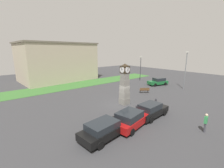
% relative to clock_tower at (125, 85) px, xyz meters
% --- Properties ---
extents(ground_plane, '(77.23, 77.23, 0.00)m').
position_rel_clock_tower_xyz_m(ground_plane, '(-0.61, 0.24, -2.54)').
color(ground_plane, '#38383A').
extents(clock_tower, '(1.24, 1.24, 5.38)m').
position_rel_clock_tower_xyz_m(clock_tower, '(0.00, 0.00, 0.00)').
color(clock_tower, slate).
rests_on(clock_tower, ground_plane).
extents(bollard_near_tower, '(0.27, 0.27, 0.91)m').
position_rel_clock_tower_xyz_m(bollard_near_tower, '(2.87, -2.94, -2.09)').
color(bollard_near_tower, '#333338').
rests_on(bollard_near_tower, ground_plane).
extents(bollard_mid_row, '(0.32, 0.32, 1.00)m').
position_rel_clock_tower_xyz_m(bollard_mid_row, '(1.59, -3.24, -2.04)').
color(bollard_mid_row, brown).
rests_on(bollard_mid_row, ground_plane).
extents(bollard_far_row, '(0.27, 0.27, 1.04)m').
position_rel_clock_tower_xyz_m(bollard_far_row, '(0.18, -3.19, -2.02)').
color(bollard_far_row, brown).
rests_on(bollard_far_row, ground_plane).
extents(bollard_end_row, '(0.26, 0.26, 1.15)m').
position_rel_clock_tower_xyz_m(bollard_end_row, '(-1.35, -3.38, -1.96)').
color(bollard_end_row, '#333338').
rests_on(bollard_end_row, ground_plane).
extents(car_navy_sedan, '(4.76, 2.42, 1.44)m').
position_rel_clock_tower_xyz_m(car_navy_sedan, '(-6.71, -4.66, -1.80)').
color(car_navy_sedan, black).
rests_on(car_navy_sedan, ground_plane).
extents(car_near_tower, '(4.48, 2.66, 1.56)m').
position_rel_clock_tower_xyz_m(car_near_tower, '(-3.81, -4.80, -1.76)').
color(car_near_tower, '#A51111').
rests_on(car_near_tower, ground_plane).
extents(car_by_building, '(4.33, 2.06, 1.53)m').
position_rel_clock_tower_xyz_m(car_by_building, '(-0.56, -4.68, -1.77)').
color(car_by_building, black).
rests_on(car_by_building, ground_plane).
extents(car_silver_hatch, '(4.39, 2.83, 1.50)m').
position_rel_clock_tower_xyz_m(car_silver_hatch, '(13.12, 3.63, -1.78)').
color(car_silver_hatch, '#19602D').
rests_on(car_silver_hatch, ground_plane).
extents(bench, '(1.61, 1.36, 0.90)m').
position_rel_clock_tower_xyz_m(bench, '(6.32, 1.70, -2.02)').
color(bench, brown).
rests_on(bench, ground_plane).
extents(pedestrian_crossing_lot, '(0.44, 0.31, 1.72)m').
position_rel_clock_tower_xyz_m(pedestrian_crossing_lot, '(0.55, -9.57, -1.56)').
color(pedestrian_crossing_lot, '#3F3F47').
rests_on(pedestrian_crossing_lot, ground_plane).
extents(street_lamp_near_road, '(0.50, 0.24, 6.86)m').
position_rel_clock_tower_xyz_m(street_lamp_near_road, '(14.11, -1.20, 1.39)').
color(street_lamp_near_road, slate).
rests_on(street_lamp_near_road, ground_plane).
extents(street_lamp_far_side, '(0.50, 0.24, 5.68)m').
position_rel_clock_tower_xyz_m(street_lamp_far_side, '(13.99, 9.15, 0.78)').
color(street_lamp_far_side, '#333338').
rests_on(street_lamp_far_side, ground_plane).
extents(warehouse_blue_far, '(17.05, 12.17, 8.73)m').
position_rel_clock_tower_xyz_m(warehouse_blue_far, '(-0.64, 22.24, 1.83)').
color(warehouse_blue_far, '#B7A88E').
rests_on(warehouse_blue_far, ground_plane).
extents(grass_verge_far, '(46.34, 5.73, 0.04)m').
position_rel_clock_tower_xyz_m(grass_verge_far, '(-2.16, 14.40, -2.52)').
color(grass_verge_far, '#386B2D').
rests_on(grass_verge_far, ground_plane).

